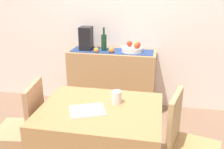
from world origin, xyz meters
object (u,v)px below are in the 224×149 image
object	(u,v)px
open_book	(87,111)
chair_near_window	(22,145)
dining_table	(101,145)
fruit_bowl	(132,49)
coffee_maker	(86,38)
wine_bottle	(104,42)
sideboard_console	(112,81)
coffee_cup	(117,97)

from	to	relation	value
open_book	chair_near_window	size ratio (longest dim) A/B	0.31
dining_table	fruit_bowl	bearing A→B (deg)	86.25
fruit_bowl	coffee_maker	world-z (taller)	coffee_maker
wine_bottle	open_book	size ratio (longest dim) A/B	1.12
sideboard_console	dining_table	size ratio (longest dim) A/B	1.15
wine_bottle	dining_table	distance (m)	1.58
fruit_bowl	open_book	xyz separation A→B (m)	(-0.18, -1.51, -0.14)
fruit_bowl	wine_bottle	distance (m)	0.39
fruit_bowl	dining_table	size ratio (longest dim) A/B	0.27
fruit_bowl	dining_table	world-z (taller)	fruit_bowl
sideboard_console	open_book	distance (m)	1.55
open_book	coffee_maker	bearing A→B (deg)	83.49
sideboard_console	wine_bottle	bearing A→B (deg)	180.00
chair_near_window	coffee_cup	bearing A→B (deg)	7.82
dining_table	open_book	bearing A→B (deg)	-137.32
coffee_maker	coffee_cup	size ratio (longest dim) A/B	2.86
coffee_cup	chair_near_window	world-z (taller)	chair_near_window
open_book	chair_near_window	xyz separation A→B (m)	(-0.68, 0.08, -0.48)
wine_bottle	coffee_maker	bearing A→B (deg)	180.00
fruit_bowl	wine_bottle	size ratio (longest dim) A/B	0.87
dining_table	coffee_cup	size ratio (longest dim) A/B	9.27
open_book	chair_near_window	world-z (taller)	chair_near_window
coffee_maker	coffee_cup	distance (m)	1.47
sideboard_console	wine_bottle	distance (m)	0.56
sideboard_console	fruit_bowl	world-z (taller)	fruit_bowl
chair_near_window	wine_bottle	bearing A→B (deg)	71.12
wine_bottle	fruit_bowl	bearing A→B (deg)	0.00
coffee_maker	dining_table	xyz separation A→B (m)	(0.53, -1.43, -0.64)
open_book	chair_near_window	distance (m)	0.84
sideboard_console	dining_table	bearing A→B (deg)	-83.03
sideboard_console	dining_table	world-z (taller)	sideboard_console
wine_bottle	coffee_cup	world-z (taller)	wine_bottle
fruit_bowl	open_book	bearing A→B (deg)	-96.90
dining_table	coffee_cup	bearing A→B (deg)	46.89
coffee_maker	sideboard_console	bearing A→B (deg)	0.00
chair_near_window	dining_table	bearing A→B (deg)	-0.16
sideboard_console	open_book	xyz separation A→B (m)	(0.09, -1.51, 0.32)
fruit_bowl	wine_bottle	bearing A→B (deg)	180.00
fruit_bowl	dining_table	distance (m)	1.53
dining_table	open_book	world-z (taller)	open_book
coffee_maker	open_book	size ratio (longest dim) A/B	1.12
sideboard_console	chair_near_window	xyz separation A→B (m)	(-0.60, -1.43, -0.16)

